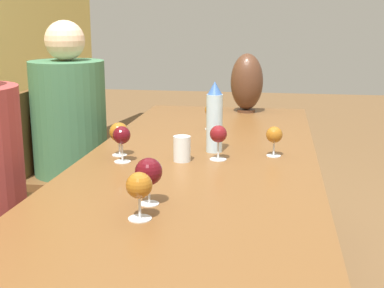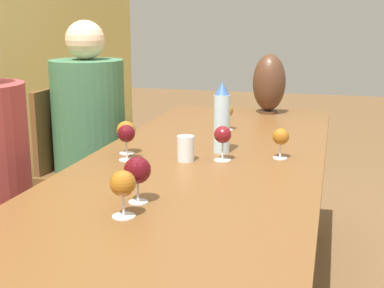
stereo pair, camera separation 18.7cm
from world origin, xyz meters
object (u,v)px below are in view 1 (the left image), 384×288
wine_glass_3 (218,135)px  wine_glass_6 (274,135)px  wine_glass_0 (119,133)px  wine_glass_2 (139,187)px  water_tumbler (182,149)px  wine_glass_5 (211,111)px  person_far (73,137)px  chair_far (59,168)px  wine_glass_4 (149,172)px  wine_glass_1 (122,136)px  vase (247,82)px  water_bottle (214,118)px

wine_glass_3 → wine_glass_6: 0.23m
wine_glass_0 → wine_glass_2: bearing=-158.9°
water_tumbler → wine_glass_5: wine_glass_5 is taller
wine_glass_5 → wine_glass_3: bearing=-170.2°
person_far → wine_glass_0: bearing=-142.7°
wine_glass_0 → chair_far: 0.79m
wine_glass_0 → wine_glass_4: size_ratio=0.95×
wine_glass_2 → wine_glass_6: 0.81m
wine_glass_0 → chair_far: bearing=42.5°
wine_glass_3 → wine_glass_6: bearing=-67.3°
wine_glass_1 → wine_glass_0: bearing=22.6°
wine_glass_3 → chair_far: (0.54, 0.88, -0.32)m
vase → wine_glass_5: bearing=164.7°
wine_glass_4 → person_far: 1.26m
vase → wine_glass_1: size_ratio=2.41×
wine_glass_5 → chair_far: chair_far is taller
wine_glass_6 → person_far: 1.11m
wine_glass_6 → water_bottle: bearing=81.6°
water_bottle → wine_glass_5: (0.43, 0.07, -0.05)m
water_tumbler → wine_glass_5: size_ratio=0.76×
wine_glass_5 → chair_far: size_ratio=0.14×
wine_glass_0 → wine_glass_6: wine_glass_0 is taller
water_tumbler → wine_glass_6: size_ratio=0.81×
wine_glass_6 → person_far: size_ratio=0.10×
wine_glass_5 → chair_far: (-0.02, 0.79, -0.32)m
vase → chair_far: bearing=119.4°
water_bottle → vase: (0.93, -0.07, 0.03)m
wine_glass_5 → wine_glass_1: bearing=158.1°
wine_glass_4 → wine_glass_5: bearing=-2.6°
wine_glass_0 → wine_glass_5: 0.62m
wine_glass_2 → wine_glass_3: 0.66m
wine_glass_2 → wine_glass_0: bearing=21.1°
vase → wine_glass_5: (-0.50, 0.14, -0.08)m
wine_glass_0 → wine_glass_1: (-0.09, -0.04, 0.01)m
wine_glass_2 → person_far: (1.18, 0.66, -0.16)m
wine_glass_2 → wine_glass_6: size_ratio=1.11×
vase → wine_glass_6: (-0.97, -0.17, -0.09)m
wine_glass_4 → wine_glass_5: 1.08m
water_bottle → wine_glass_3: water_bottle is taller
wine_glass_4 → person_far: bearing=31.6°
wine_glass_0 → wine_glass_6: bearing=-82.0°
vase → wine_glass_0: 1.14m
wine_glass_5 → person_far: bearing=91.2°
water_tumbler → wine_glass_2: wine_glass_2 is taller
water_tumbler → wine_glass_4: (-0.48, 0.01, 0.05)m
vase → wine_glass_1: 1.21m
water_tumbler → wine_glass_5: (0.59, -0.04, 0.04)m
wine_glass_0 → chair_far: chair_far is taller
water_tumbler → wine_glass_4: size_ratio=0.69×
vase → wine_glass_2: 1.71m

